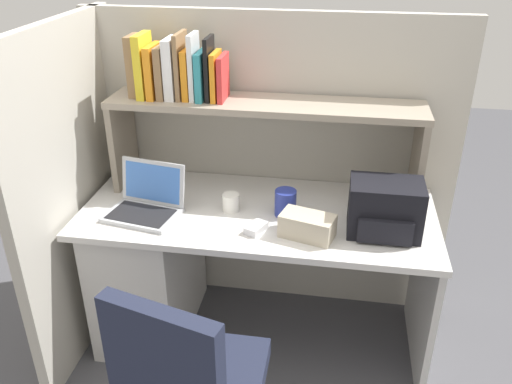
{
  "coord_description": "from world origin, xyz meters",
  "views": [
    {
      "loc": [
        0.33,
        -2.09,
        1.92
      ],
      "look_at": [
        0.0,
        -0.05,
        0.85
      ],
      "focal_mm": 37.44,
      "sensor_mm": 36.0,
      "label": 1
    }
  ],
  "objects": [
    {
      "name": "snack_canister",
      "position": [
        0.13,
        -0.02,
        0.79
      ],
      "size": [
        0.1,
        0.1,
        0.12
      ],
      "primitive_type": "cylinder",
      "color": "navy",
      "rests_on": "desk"
    },
    {
      "name": "computer_mouse",
      "position": [
        0.02,
        -0.18,
        0.75
      ],
      "size": [
        0.1,
        0.12,
        0.03
      ],
      "primitive_type": "cube",
      "rotation": [
        0.0,
        0.0,
        -0.43
      ],
      "color": "silver",
      "rests_on": "desk"
    },
    {
      "name": "ground_plane",
      "position": [
        0.0,
        0.0,
        0.0
      ],
      "size": [
        8.0,
        8.0,
        0.0
      ],
      "primitive_type": "plane",
      "color": "#4C4C51"
    },
    {
      "name": "backpack",
      "position": [
        0.55,
        -0.1,
        0.84
      ],
      "size": [
        0.3,
        0.22,
        0.23
      ],
      "color": "black",
      "rests_on": "desk"
    },
    {
      "name": "reference_books_on_shelf",
      "position": [
        -0.41,
        0.2,
        1.31
      ],
      "size": [
        0.44,
        0.19,
        0.29
      ],
      "color": "olive",
      "rests_on": "overhead_hutch"
    },
    {
      "name": "laptop",
      "position": [
        -0.49,
        -0.1,
        0.78
      ],
      "size": [
        0.35,
        0.3,
        0.22
      ],
      "color": "#B7BABF",
      "rests_on": "desk"
    },
    {
      "name": "desk",
      "position": [
        -0.39,
        0.0,
        0.4
      ],
      "size": [
        1.6,
        0.7,
        0.73
      ],
      "color": "silver",
      "rests_on": "ground_plane"
    },
    {
      "name": "cubicle_partition_left",
      "position": [
        -0.85,
        -0.05,
        0.78
      ],
      "size": [
        0.05,
        1.06,
        1.55
      ],
      "primitive_type": "cube",
      "color": "#B2ADA0",
      "rests_on": "ground_plane"
    },
    {
      "name": "overhead_hutch",
      "position": [
        0.0,
        0.2,
        1.08
      ],
      "size": [
        1.44,
        0.28,
        0.45
      ],
      "color": "gray",
      "rests_on": "desk"
    },
    {
      "name": "paper_cup",
      "position": [
        -0.12,
        -0.02,
        0.77
      ],
      "size": [
        0.08,
        0.08,
        0.08
      ],
      "primitive_type": "cylinder",
      "color": "white",
      "rests_on": "desk"
    },
    {
      "name": "tissue_box",
      "position": [
        0.24,
        -0.18,
        0.78
      ],
      "size": [
        0.24,
        0.17,
        0.1
      ],
      "primitive_type": "cube",
      "rotation": [
        0.0,
        0.0,
        -0.27
      ],
      "color": "#BFB299",
      "rests_on": "desk"
    },
    {
      "name": "cubicle_partition_rear",
      "position": [
        0.0,
        0.38,
        0.78
      ],
      "size": [
        1.84,
        0.05,
        1.55
      ],
      "primitive_type": "cube",
      "color": "#B2ADA0",
      "rests_on": "ground_plane"
    }
  ]
}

